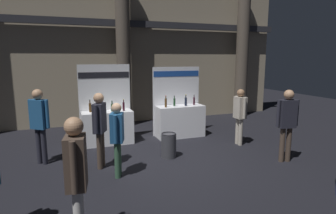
% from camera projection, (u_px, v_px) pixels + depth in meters
% --- Properties ---
extents(ground_plane, '(27.31, 27.31, 0.00)m').
position_uv_depth(ground_plane, '(163.00, 165.00, 6.76)').
color(ground_plane, black).
extents(hall_colonnade, '(13.66, 1.09, 6.90)m').
position_uv_depth(hall_colonnade, '(120.00, 35.00, 10.70)').
color(hall_colonnade, gray).
rests_on(hall_colonnade, ground_plane).
extents(exhibitor_booth_0, '(1.53, 0.66, 2.34)m').
position_uv_depth(exhibitor_booth_0, '(107.00, 124.00, 8.39)').
color(exhibitor_booth_0, white).
rests_on(exhibitor_booth_0, ground_plane).
extents(exhibitor_booth_1, '(1.62, 0.66, 2.25)m').
position_uv_depth(exhibitor_booth_1, '(180.00, 118.00, 9.16)').
color(exhibitor_booth_1, white).
rests_on(exhibitor_booth_1, ground_plane).
extents(trash_bin, '(0.38, 0.38, 0.64)m').
position_uv_depth(trash_bin, '(169.00, 145.00, 7.24)').
color(trash_bin, '#38383D').
rests_on(trash_bin, ground_plane).
extents(visitor_1, '(0.26, 0.50, 1.65)m').
position_uv_depth(visitor_1, '(240.00, 112.00, 8.21)').
color(visitor_1, '#ADA393').
rests_on(visitor_1, ground_plane).
extents(visitor_2, '(0.36, 0.51, 1.76)m').
position_uv_depth(visitor_2, '(100.00, 124.00, 6.44)').
color(visitor_2, '#47382D').
rests_on(visitor_2, ground_plane).
extents(visitor_4, '(0.45, 0.42, 1.82)m').
position_uv_depth(visitor_4, '(39.00, 120.00, 6.67)').
color(visitor_4, '#23232D').
rests_on(visitor_4, ground_plane).
extents(visitor_5, '(0.31, 0.54, 1.81)m').
position_uv_depth(visitor_5, '(76.00, 172.00, 3.62)').
color(visitor_5, silver).
rests_on(visitor_5, ground_plane).
extents(visitor_6, '(0.35, 0.48, 1.61)m').
position_uv_depth(visitor_6, '(117.00, 134.00, 5.96)').
color(visitor_6, '#33563D').
rests_on(visitor_6, ground_plane).
extents(visitor_8, '(0.56, 0.28, 1.79)m').
position_uv_depth(visitor_8, '(287.00, 119.00, 6.83)').
color(visitor_8, '#47382D').
rests_on(visitor_8, ground_plane).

